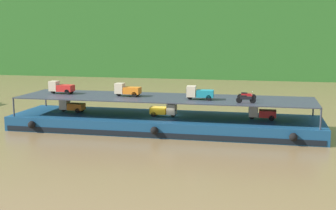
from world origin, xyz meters
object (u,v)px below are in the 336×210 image
object	(u,v)px
mini_truck_upper_fore	(200,93)
mini_truck_upper_stern	(61,87)
mini_truck_lower_aft	(164,110)
motorcycle_upper_centre	(246,96)
mini_truck_lower_mid	(262,113)
motorcycle_upper_port	(246,99)
mini_truck_upper_mid	(127,90)
mini_truck_lower_stern	(72,106)
cargo_barge	(164,123)

from	to	relation	value
mini_truck_upper_fore	mini_truck_upper_stern	bearing A→B (deg)	175.57
mini_truck_lower_aft	motorcycle_upper_centre	size ratio (longest dim) A/B	1.46
mini_truck_lower_mid	motorcycle_upper_port	size ratio (longest dim) A/B	1.45
mini_truck_lower_mid	mini_truck_upper_mid	distance (m)	14.27
mini_truck_upper_stern	motorcycle_upper_centre	world-z (taller)	mini_truck_upper_stern
mini_truck_lower_stern	mini_truck_upper_fore	xyz separation A→B (m)	(14.43, -1.03, 2.00)
mini_truck_upper_fore	motorcycle_upper_port	world-z (taller)	mini_truck_upper_fore
cargo_barge	mini_truck_lower_stern	bearing A→B (deg)	178.62
mini_truck_lower_aft	motorcycle_upper_centre	distance (m)	8.66
cargo_barge	motorcycle_upper_centre	bearing A→B (deg)	0.16
mini_truck_lower_aft	cargo_barge	bearing A→B (deg)	101.24
mini_truck_lower_mid	mini_truck_upper_fore	size ratio (longest dim) A/B	0.98
mini_truck_lower_stern	mini_truck_lower_aft	bearing A→B (deg)	-2.70
mini_truck_lower_aft	mini_truck_upper_stern	xyz separation A→B (m)	(-11.88, 0.69, 2.00)
mini_truck_lower_mid	mini_truck_upper_stern	xyz separation A→B (m)	(-21.94, 0.14, 2.00)
motorcycle_upper_centre	mini_truck_upper_mid	bearing A→B (deg)	-179.97
mini_truck_upper_fore	mini_truck_upper_mid	bearing A→B (deg)	174.25
mini_truck_lower_stern	mini_truck_upper_mid	xyz separation A→B (m)	(6.54, -0.24, 2.00)
cargo_barge	mini_truck_lower_stern	size ratio (longest dim) A/B	11.72
cargo_barge	motorcycle_upper_centre	distance (m)	9.11
mini_truck_lower_mid	mini_truck_upper_stern	bearing A→B (deg)	179.62
mini_truck_lower_stern	mini_truck_lower_aft	xyz separation A→B (m)	(10.61, -0.50, 0.00)
cargo_barge	mini_truck_upper_stern	bearing A→B (deg)	177.88
mini_truck_lower_aft	mini_truck_lower_stern	bearing A→B (deg)	177.30
mini_truck_lower_stern	mini_truck_upper_fore	world-z (taller)	mini_truck_upper_fore
mini_truck_lower_stern	motorcycle_upper_port	size ratio (longest dim) A/B	1.46
motorcycle_upper_port	motorcycle_upper_centre	bearing A→B (deg)	90.81
cargo_barge	mini_truck_lower_mid	xyz separation A→B (m)	(10.10, 0.29, 1.44)
mini_truck_lower_stern	mini_truck_upper_fore	size ratio (longest dim) A/B	0.99
mini_truck_lower_stern	motorcycle_upper_centre	size ratio (longest dim) A/B	1.46
mini_truck_lower_stern	motorcycle_upper_port	bearing A→B (deg)	-7.17
mini_truck_upper_stern	mini_truck_upper_mid	distance (m)	7.83
mini_truck_upper_mid	mini_truck_lower_stern	bearing A→B (deg)	177.94
cargo_barge	mini_truck_lower_mid	size ratio (longest dim) A/B	11.86
motorcycle_upper_port	mini_truck_lower_aft	bearing A→B (deg)	167.40
mini_truck_lower_aft	motorcycle_upper_centre	world-z (taller)	motorcycle_upper_centre
mini_truck_upper_stern	cargo_barge	bearing A→B (deg)	-2.12
mini_truck_upper_fore	cargo_barge	bearing A→B (deg)	168.66
cargo_barge	mini_truck_upper_mid	world-z (taller)	mini_truck_upper_mid
mini_truck_lower_mid	motorcycle_upper_port	bearing A→B (deg)	-122.23
mini_truck_lower_stern	mini_truck_upper_stern	world-z (taller)	mini_truck_upper_stern
mini_truck_lower_aft	mini_truck_lower_mid	distance (m)	10.07
mini_truck_lower_mid	mini_truck_upper_stern	world-z (taller)	mini_truck_upper_stern
cargo_barge	mini_truck_upper_stern	distance (m)	12.33
cargo_barge	mini_truck_lower_stern	distance (m)	10.66
mini_truck_lower_mid	motorcycle_upper_port	world-z (taller)	motorcycle_upper_port
mini_truck_lower_mid	mini_truck_upper_fore	distance (m)	6.63
mini_truck_lower_aft	mini_truck_upper_fore	size ratio (longest dim) A/B	0.99
cargo_barge	mini_truck_upper_stern	world-z (taller)	mini_truck_upper_stern
mini_truck_lower_aft	mini_truck_lower_mid	xyz separation A→B (m)	(10.05, 0.54, 0.00)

